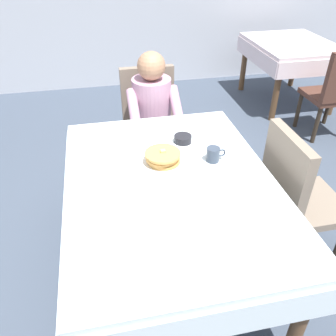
{
  "coord_description": "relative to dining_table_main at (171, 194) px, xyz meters",
  "views": [
    {
      "loc": [
        -0.32,
        -1.44,
        1.85
      ],
      "look_at": [
        -0.01,
        0.05,
        0.79
      ],
      "focal_mm": 37.18,
      "sensor_mm": 36.0,
      "label": 1
    }
  ],
  "objects": [
    {
      "name": "ground_plane",
      "position": [
        0.0,
        0.0,
        -0.65
      ],
      "size": [
        14.0,
        14.0,
        0.0
      ],
      "primitive_type": "plane",
      "color": "#3D4756"
    },
    {
      "name": "dining_table_main",
      "position": [
        0.0,
        0.0,
        0.0
      ],
      "size": [
        1.12,
        1.52,
        0.74
      ],
      "color": "silver",
      "rests_on": "ground"
    },
    {
      "name": "chair_diner",
      "position": [
        0.08,
        1.17,
        -0.12
      ],
      "size": [
        0.44,
        0.45,
        0.93
      ],
      "rotation": [
        0.0,
        0.0,
        3.14
      ],
      "color": "#7A6B5B",
      "rests_on": "ground"
    },
    {
      "name": "diner_person",
      "position": [
        0.08,
        1.01,
        0.02
      ],
      "size": [
        0.4,
        0.43,
        1.12
      ],
      "rotation": [
        0.0,
        0.0,
        3.14
      ],
      "color": "#B2849E",
      "rests_on": "ground"
    },
    {
      "name": "chair_right_side",
      "position": [
        0.77,
        0.0,
        -0.12
      ],
      "size": [
        0.45,
        0.44,
        0.93
      ],
      "rotation": [
        0.0,
        0.0,
        -1.57
      ],
      "color": "#7A6B5B",
      "rests_on": "ground"
    },
    {
      "name": "plate_breakfast",
      "position": [
        -0.01,
        0.16,
        0.1
      ],
      "size": [
        0.28,
        0.28,
        0.02
      ],
      "primitive_type": "cylinder",
      "color": "white",
      "rests_on": "dining_table_main"
    },
    {
      "name": "breakfast_stack",
      "position": [
        -0.01,
        0.16,
        0.14
      ],
      "size": [
        0.2,
        0.21,
        0.08
      ],
      "color": "tan",
      "rests_on": "plate_breakfast"
    },
    {
      "name": "cup_coffee",
      "position": [
        0.28,
        0.14,
        0.13
      ],
      "size": [
        0.11,
        0.08,
        0.08
      ],
      "color": "#333D4C",
      "rests_on": "dining_table_main"
    },
    {
      "name": "bowl_butter",
      "position": [
        0.16,
        0.38,
        0.11
      ],
      "size": [
        0.11,
        0.11,
        0.04
      ],
      "primitive_type": "cylinder",
      "color": "black",
      "rests_on": "dining_table_main"
    },
    {
      "name": "syrup_pitcher",
      "position": [
        -0.29,
        0.34,
        0.13
      ],
      "size": [
        0.08,
        0.08,
        0.07
      ],
      "color": "silver",
      "rests_on": "dining_table_main"
    },
    {
      "name": "fork_left_of_plate",
      "position": [
        -0.2,
        0.14,
        0.09
      ],
      "size": [
        0.03,
        0.18,
        0.0
      ],
      "primitive_type": "cube",
      "rotation": [
        0.0,
        0.0,
        1.48
      ],
      "color": "silver",
      "rests_on": "dining_table_main"
    },
    {
      "name": "knife_right_of_plate",
      "position": [
        0.18,
        0.14,
        0.09
      ],
      "size": [
        0.02,
        0.2,
        0.0
      ],
      "primitive_type": "cube",
      "rotation": [
        0.0,
        0.0,
        1.53
      ],
      "color": "silver",
      "rests_on": "dining_table_main"
    },
    {
      "name": "spoon_near_edge",
      "position": [
        0.03,
        -0.15,
        0.09
      ],
      "size": [
        0.15,
        0.04,
        0.0
      ],
      "primitive_type": "cube",
      "rotation": [
        0.0,
        0.0,
        -0.16
      ],
      "color": "silver",
      "rests_on": "dining_table_main"
    },
    {
      "name": "napkin_folded",
      "position": [
        -0.35,
        0.04,
        0.09
      ],
      "size": [
        0.17,
        0.13,
        0.01
      ],
      "primitive_type": "cube",
      "rotation": [
        0.0,
        0.0,
        -0.03
      ],
      "color": "white",
      "rests_on": "dining_table_main"
    },
    {
      "name": "background_table_far",
      "position": [
        1.98,
        2.34,
        -0.03
      ],
      "size": [
        0.92,
        1.12,
        0.74
      ],
      "color": "silver",
      "rests_on": "ground"
    }
  ]
}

